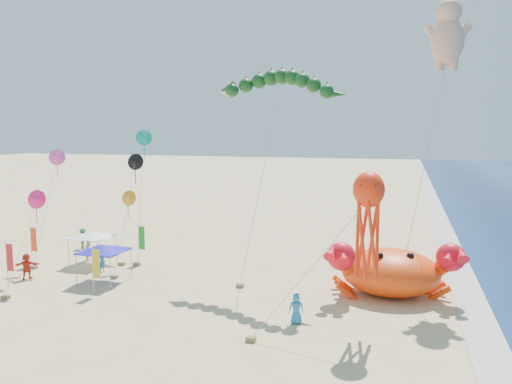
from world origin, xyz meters
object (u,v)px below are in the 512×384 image
Objects in this scene: crab_inflatable at (390,270)px; octopus_kite at (367,216)px; canopy_white at (92,234)px; canopy_blue at (104,248)px; dragon_kite at (277,89)px; cherub_kite at (448,32)px.

octopus_kite is at bearing -99.40° from crab_inflatable.
canopy_blue is at bearing -47.01° from canopy_white.
canopy_blue is (-19.48, -2.85, 0.78)m from crab_inflatable.
octopus_kite reaches higher than canopy_white.
crab_inflatable is 2.66× the size of canopy_blue.
cherub_kite is (11.25, 2.61, 3.69)m from dragon_kite.
dragon_kite is at bearing 129.87° from octopus_kite.
cherub_kite reaches higher than canopy_blue.
canopy_blue is (-22.60, -7.18, -14.85)m from cherub_kite.
canopy_blue and canopy_white have the same top height.
crab_inflatable reaches higher than canopy_white.
crab_inflatable is at bearing -125.76° from cherub_kite.
octopus_kite is (-1.11, -6.69, 4.64)m from crab_inflatable.
canopy_blue is at bearing -171.69° from crab_inflatable.
dragon_kite reaches higher than octopus_kite.
cherub_kite is 6.08× the size of canopy_blue.
crab_inflatable reaches higher than canopy_blue.
dragon_kite is at bearing -166.93° from cherub_kite.
crab_inflatable is 0.44× the size of cherub_kite.
dragon_kite is 12.12m from cherub_kite.
dragon_kite is 4.55× the size of canopy_blue.
cherub_kite is 2.27× the size of octopus_kite.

